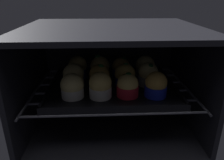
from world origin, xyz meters
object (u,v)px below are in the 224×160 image
at_px(muffin_row0_col3, 156,85).
at_px(muffin_row1_col1, 99,77).
at_px(muffin_row2_col1, 100,68).
at_px(muffin_row0_col1, 100,85).
at_px(muffin_row2_col0, 78,68).
at_px(muffin_row1_col2, 125,76).
at_px(muffin_row1_col3, 148,75).
at_px(baking_tray, 112,87).
at_px(muffin_row0_col2, 128,86).
at_px(muffin_row0_col0, 72,87).
at_px(muffin_row1_col0, 74,76).
at_px(muffin_row2_col2, 121,68).
at_px(muffin_row2_col3, 145,67).

bearing_deg(muffin_row0_col3, muffin_row1_col1, 154.17).
bearing_deg(muffin_row1_col1, muffin_row2_col1, 89.07).
distance_m(muffin_row0_col1, muffin_row2_col0, 0.20).
bearing_deg(muffin_row1_col2, muffin_row2_col1, 134.37).
distance_m(muffin_row0_col1, muffin_row2_col1, 0.18).
bearing_deg(muffin_row2_col1, muffin_row1_col3, -27.64).
bearing_deg(baking_tray, muffin_row0_col2, -61.73).
xyz_separation_m(baking_tray, muffin_row2_col1, (-0.04, 0.09, 0.04)).
bearing_deg(muffin_row0_col2, muffin_row1_col1, 137.93).
bearing_deg(baking_tray, muffin_row0_col1, -114.82).
distance_m(muffin_row0_col0, muffin_row2_col1, 0.19).
xyz_separation_m(muffin_row1_col0, muffin_row2_col2, (0.17, 0.09, -0.00)).
relative_size(muffin_row0_col0, muffin_row0_col1, 0.94).
relative_size(muffin_row1_col3, muffin_row2_col3, 1.00).
height_order(muffin_row0_col3, muffin_row1_col3, muffin_row1_col3).
bearing_deg(muffin_row0_col1, muffin_row0_col2, 2.38).
relative_size(muffin_row0_col0, muffin_row1_col0, 0.94).
distance_m(muffin_row1_col1, muffin_row1_col3, 0.17).
relative_size(muffin_row1_col2, muffin_row2_col1, 0.94).
bearing_deg(muffin_row2_col2, muffin_row0_col3, -62.38).
relative_size(muffin_row0_col1, muffin_row0_col2, 1.07).
bearing_deg(muffin_row1_col0, muffin_row2_col2, 27.61).
distance_m(muffin_row0_col3, muffin_row1_col3, 0.09).
bearing_deg(baking_tray, muffin_row2_col2, 65.97).
height_order(muffin_row0_col1, muffin_row1_col3, same).
xyz_separation_m(muffin_row0_col1, muffin_row0_col3, (0.17, -0.00, -0.00)).
bearing_deg(muffin_row1_col3, muffin_row1_col0, -179.51).
xyz_separation_m(muffin_row1_col2, muffin_row2_col3, (0.09, 0.09, 0.00)).
bearing_deg(muffin_row2_col2, muffin_row0_col1, -114.42).
xyz_separation_m(muffin_row0_col1, muffin_row2_col2, (0.08, 0.18, -0.01)).
bearing_deg(muffin_row1_col2, muffin_row0_col1, -134.25).
distance_m(muffin_row2_col0, muffin_row2_col1, 0.09).
bearing_deg(muffin_row1_col2, muffin_row0_col3, -45.57).
distance_m(muffin_row1_col0, muffin_row2_col1, 0.13).
relative_size(muffin_row1_col1, muffin_row2_col1, 0.94).
xyz_separation_m(muffin_row1_col0, muffin_row2_col0, (0.01, 0.09, 0.00)).
bearing_deg(muffin_row1_col3, muffin_row0_col2, -134.02).
bearing_deg(muffin_row2_col1, muffin_row0_col3, -45.60).
relative_size(baking_tray, muffin_row2_col2, 5.61).
relative_size(muffin_row2_col1, muffin_row2_col3, 1.06).
relative_size(muffin_row2_col0, muffin_row2_col1, 0.95).
bearing_deg(muffin_row1_col0, muffin_row0_col3, -18.37).
bearing_deg(baking_tray, muffin_row2_col1, 115.18).
bearing_deg(baking_tray, muffin_row1_col3, 0.59).
bearing_deg(muffin_row1_col0, muffin_row0_col2, -24.98).
distance_m(muffin_row1_col0, muffin_row2_col0, 0.09).
relative_size(muffin_row1_col3, muffin_row2_col1, 0.94).
relative_size(muffin_row1_col0, muffin_row1_col2, 1.00).
height_order(muffin_row0_col0, muffin_row1_col0, muffin_row1_col0).
xyz_separation_m(muffin_row0_col1, muffin_row2_col1, (-0.00, 0.18, -0.00)).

